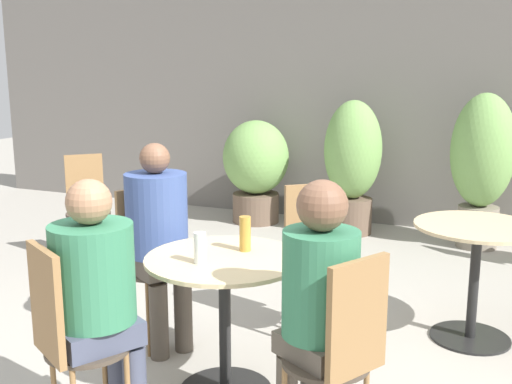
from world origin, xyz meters
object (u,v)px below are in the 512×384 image
Objects in this scene: cafe_table_far at (476,258)px; potted_plant_2 at (482,161)px; bistro_chair_1 at (67,332)px; beer_glass_0 at (245,234)px; seated_person_2 at (318,295)px; bistro_chair_0 at (148,251)px; bistro_chair_2 at (342,346)px; potted_plant_0 at (256,166)px; seated_person_0 at (158,229)px; potted_plant_1 at (353,161)px; beer_glass_1 at (200,248)px; bistro_chair_5 at (312,246)px; seated_person_1 at (98,290)px; cafe_table_near at (225,294)px; bistro_chair_3 at (86,200)px.

potted_plant_2 reaches higher than cafe_table_far.
bistro_chair_1 is 5.24× the size of beer_glass_0.
bistro_chair_0 is at bearing -90.00° from seated_person_2.
potted_plant_0 is (-1.94, 3.71, 0.06)m from bistro_chair_2.
bistro_chair_2 is 0.76× the size of seated_person_0.
potted_plant_1 is at bearing 94.13° from beer_glass_0.
beer_glass_1 is (-0.64, 0.19, 0.07)m from seated_person_2.
beer_glass_1 is (-0.76, 0.26, 0.24)m from bistro_chair_2.
potted_plant_2 is at bearing 29.44° from bistro_chair_5.
beer_glass_0 is at bearing -85.87° from potted_plant_1.
beer_glass_1 is at bearing -71.16° from potted_plant_0.
bistro_chair_2 is 4.19m from potted_plant_0.
seated_person_0 reaches higher than cafe_table_far.
beer_glass_1 is (-0.24, -1.01, 0.24)m from bistro_chair_5.
seated_person_1 is at bearing -129.68° from cafe_table_far.
beer_glass_1 reaches higher than cafe_table_near.
seated_person_0 is 1.01× the size of seated_person_2.
bistro_chair_2 is 0.22m from seated_person_2.
potted_plant_0 reaches higher than cafe_table_far.
cafe_table_near is 0.80m from bistro_chair_1.
seated_person_0 reaches higher than potted_plant_0.
cafe_table_near is 0.84× the size of bistro_chair_5.
potted_plant_2 is at bearing -1.43° from potted_plant_1.
potted_plant_0 is (0.74, 1.89, 0.06)m from bistro_chair_3.
potted_plant_2 is (1.21, -0.03, 0.08)m from potted_plant_1.
cafe_table_near is 5.23× the size of beer_glass_1.
bistro_chair_3 is at bearing -24.26° from bistro_chair_1.
bistro_chair_1 is 1.68m from bistro_chair_5.
bistro_chair_2 is at bearing -90.00° from seated_person_0.
bistro_chair_2 is at bearing -62.39° from potted_plant_0.
bistro_chair_2 is at bearing -108.05° from bistro_chair_5.
bistro_chair_1 is at bearing -39.45° from seated_person_2.
seated_person_2 reaches higher than beer_glass_0.
bistro_chair_3 is 0.84× the size of potted_plant_0.
cafe_table_far is 2.38m from bistro_chair_1.
cafe_table_far is at bearing -38.23° from bistro_chair_0.
bistro_chair_0 reaches higher than cafe_table_far.
potted_plant_0 is (-0.85, 4.03, 0.06)m from bistro_chair_1.
cafe_table_near is 0.84× the size of bistro_chair_3.
cafe_table_far is 4.98× the size of beer_glass_1.
cafe_table_near is 0.55× the size of potted_plant_2.
potted_plant_1 is (-0.17, 3.28, 0.21)m from cafe_table_near.
cafe_table_near is 3.42m from potted_plant_2.
seated_person_0 is 2.99m from potted_plant_1.
seated_person_2 is at bearing -90.00° from bistro_chair_2.
seated_person_0 is 0.66m from beer_glass_0.
beer_glass_1 is at bearing -107.97° from potted_plant_2.
seated_person_1 is 0.89× the size of potted_plant_1.
beer_glass_1 is at bearing -115.27° from cafe_table_near.
bistro_chair_1 is 0.21m from seated_person_1.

